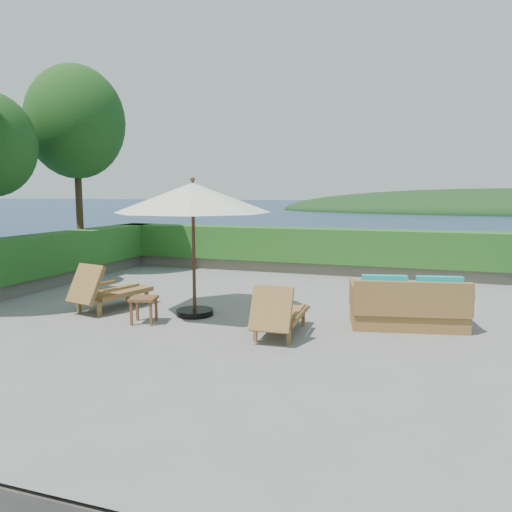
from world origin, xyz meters
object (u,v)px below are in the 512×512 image
(lounge_right, at_px, (279,313))
(wicker_loveseat, at_px, (408,306))
(side_table, at_px, (144,302))
(patio_umbrella, at_px, (193,199))
(lounge_left, at_px, (108,290))

(lounge_right, relative_size, wicker_loveseat, 0.75)
(side_table, relative_size, wicker_loveseat, 0.26)
(patio_umbrella, distance_m, lounge_left, 2.68)
(lounge_right, xyz_separation_m, wicker_loveseat, (2.06, 1.27, -0.01))
(lounge_left, bearing_deg, patio_umbrella, 18.39)
(wicker_loveseat, bearing_deg, side_table, -175.92)
(patio_umbrella, distance_m, side_table, 2.17)
(patio_umbrella, relative_size, side_table, 6.95)
(lounge_left, distance_m, side_table, 1.46)
(side_table, bearing_deg, patio_umbrella, 53.58)
(patio_umbrella, relative_size, lounge_left, 2.12)
(lounge_left, distance_m, wicker_loveseat, 5.98)
(wicker_loveseat, bearing_deg, lounge_right, -159.77)
(lounge_left, relative_size, wicker_loveseat, 0.85)
(wicker_loveseat, bearing_deg, patio_umbrella, 174.82)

